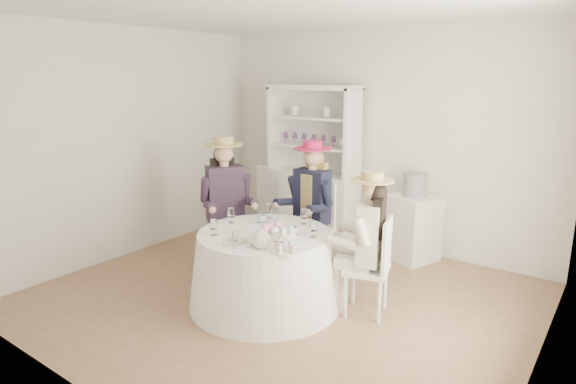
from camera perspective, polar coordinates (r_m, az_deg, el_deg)
The scene contains 23 objects.
ground at distance 4.90m, azimuth -0.71°, elevation -12.26°, with size 4.50×4.50×0.00m, color brown.
ceiling at distance 4.44m, azimuth -0.81°, elevation 20.91°, with size 4.50×4.50×0.00m, color white.
wall_back at distance 6.17m, azimuth 10.50°, elevation 6.07°, with size 4.50×4.50×0.00m, color silver.
wall_front at distance 3.15m, azimuth -23.13°, elevation -1.95°, with size 4.50×4.50×0.00m, color silver.
wall_left at distance 6.08m, azimuth -18.07°, elevation 5.51°, with size 4.50×4.50×0.00m, color silver.
wall_right at distance 3.63m, azimuth 28.97°, elevation -0.61°, with size 4.50×4.50×0.00m, color silver.
tea_table at distance 4.62m, azimuth -2.76°, elevation -9.05°, with size 1.45×1.45×0.72m.
hutch at distance 6.40m, azimuth 3.08°, elevation 0.80°, with size 1.37×0.91×2.02m.
side_table at distance 5.89m, azimuth 14.53°, elevation -4.12°, with size 0.50×0.50×0.77m, color silver.
hatbox at distance 5.76m, azimuth 14.84°, elevation 0.85°, with size 0.27×0.27×0.27m, color black.
guest_left at distance 5.30m, azimuth -7.39°, elevation -0.57°, with size 0.65×0.60×1.51m.
guest_mid at distance 5.26m, azimuth 2.72°, elevation -0.81°, with size 0.53×0.55×1.46m.
guest_right at distance 4.36m, azimuth 9.42°, elevation -5.11°, with size 0.54×0.50×1.33m.
spare_chair at distance 5.94m, azimuth -1.47°, elevation -1.65°, with size 0.55×0.55×1.07m.
teacup_a at distance 4.76m, azimuth -3.14°, elevation -3.28°, with size 0.09×0.09×0.07m, color white.
teacup_b at distance 4.71m, azimuth -1.41°, elevation -3.54°, with size 0.07×0.07×0.06m, color white.
teacup_c at distance 4.40m, azimuth 0.63°, elevation -4.72°, with size 0.09×0.09×0.07m, color white.
flower_bowl at distance 4.29m, azimuth -1.31°, elevation -5.29°, with size 0.23×0.23×0.06m, color white.
flower_arrangement at distance 4.27m, azimuth -1.78°, elevation -4.38°, with size 0.21×0.21×0.08m.
table_teapot at distance 4.09m, azimuth -3.16°, elevation -5.64°, with size 0.23×0.16×0.17m.
sandwich_plate at distance 4.23m, azimuth -5.84°, elevation -5.83°, with size 0.27×0.27×0.06m.
cupcake_stand at distance 3.98m, azimuth -0.35°, elevation -6.05°, with size 0.23×0.23×0.22m.
stemware_set at distance 4.47m, azimuth -2.82°, elevation -3.89°, with size 0.98×0.98×0.15m.
Camera 1 is at (2.64, -3.53, 2.13)m, focal length 30.00 mm.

